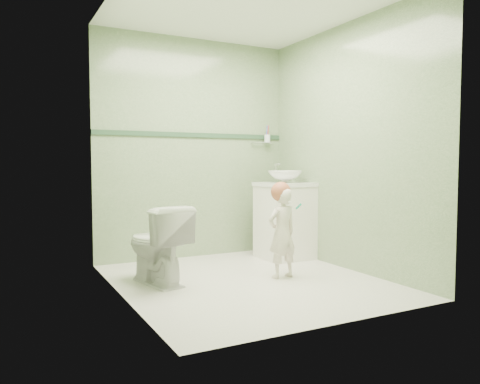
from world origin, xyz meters
TOP-DOWN VIEW (x-y plane):
  - ground at (0.00, 0.00)m, footprint 2.50×2.50m
  - room_shell at (0.00, 0.00)m, footprint 2.50×2.54m
  - trim_stripe at (0.00, 1.24)m, footprint 2.20×0.02m
  - vanity at (0.84, 0.70)m, footprint 0.52×0.50m
  - counter at (0.84, 0.70)m, footprint 0.54×0.52m
  - basin at (0.84, 0.70)m, footprint 0.37×0.37m
  - faucet at (0.84, 0.89)m, footprint 0.03×0.13m
  - cup_holder at (0.89, 1.18)m, footprint 0.26×0.07m
  - toilet at (-0.74, 0.28)m, footprint 0.52×0.74m
  - toddler at (0.33, -0.04)m, footprint 0.32×0.23m
  - hair_cap at (0.33, -0.01)m, footprint 0.18×0.18m
  - teal_toothbrush at (0.42, -0.15)m, footprint 0.11×0.14m

SIDE VIEW (x-z plane):
  - ground at x=0.00m, z-range 0.00..0.00m
  - toilet at x=-0.74m, z-range 0.00..0.68m
  - vanity at x=0.84m, z-range 0.00..0.80m
  - toddler at x=0.33m, z-range 0.00..0.82m
  - teal_toothbrush at x=0.42m, z-range 0.62..0.70m
  - hair_cap at x=0.33m, z-range 0.69..0.87m
  - counter at x=0.84m, z-range 0.79..0.83m
  - basin at x=0.84m, z-range 0.83..0.96m
  - faucet at x=0.84m, z-range 0.88..1.06m
  - room_shell at x=0.00m, z-range 0.00..2.40m
  - cup_holder at x=0.89m, z-range 1.22..1.43m
  - trim_stripe at x=0.00m, z-range 1.33..1.38m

